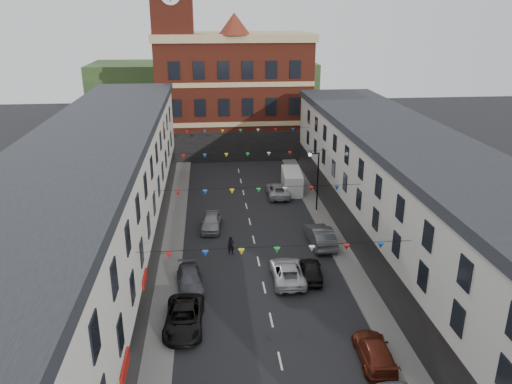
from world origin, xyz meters
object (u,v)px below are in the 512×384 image
object	(u,v)px
car_right_e	(320,236)
car_right_d	(311,270)
car_left_c	(184,318)
moving_car	(287,272)
street_lamp	(315,173)
pedestrian	(231,246)
car_right_c	(374,352)
car_left_d	(190,280)
white_van	(292,181)
car_right_f	(278,190)
car_left_e	(211,222)

from	to	relation	value
car_right_e	car_right_d	bearing A→B (deg)	68.50
car_left_c	moving_car	distance (m)	8.95
street_lamp	moving_car	bearing A→B (deg)	-109.96
car_right_e	street_lamp	bearing A→B (deg)	-100.28
car_left_c	pedestrian	size ratio (longest dim) A/B	3.26
car_right_c	car_right_d	size ratio (longest dim) A/B	1.15
car_left_d	moving_car	bearing A→B (deg)	-1.61
moving_car	pedestrian	world-z (taller)	pedestrian
car_right_e	white_van	world-z (taller)	white_van
moving_car	pedestrian	distance (m)	5.97
car_right_c	car_right_e	distance (m)	15.03
car_right_e	pedestrian	size ratio (longest dim) A/B	3.20
car_right_c	car_right_f	world-z (taller)	car_right_f
moving_car	car_right_e	bearing A→B (deg)	-123.05
moving_car	car_left_e	bearing A→B (deg)	-60.41
street_lamp	car_right_f	xyz separation A→B (m)	(-2.95, 4.59, -3.23)
car_right_e	car_right_f	world-z (taller)	car_right_e
car_left_d	car_right_f	size ratio (longest dim) A/B	0.90
pedestrian	car_right_c	bearing A→B (deg)	-49.61
car_right_c	pedestrian	size ratio (longest dim) A/B	2.87
street_lamp	car_left_e	xyz separation A→B (m)	(-10.15, -3.35, -3.18)
car_left_e	car_right_f	size ratio (longest dim) A/B	0.87
car_right_f	pedestrian	size ratio (longest dim) A/B	3.14
street_lamp	car_right_e	xyz separation A→B (m)	(-1.05, -7.51, -3.09)
car_right_f	pedestrian	world-z (taller)	pedestrian
street_lamp	car_right_e	size ratio (longest dim) A/B	1.21
car_left_c	moving_car	xyz separation A→B (m)	(7.30, 5.18, -0.02)
street_lamp	car_right_d	world-z (taller)	street_lamp
car_left_e	car_right_c	world-z (taller)	car_left_e
car_left_c	white_van	size ratio (longest dim) A/B	0.99
car_right_d	white_van	xyz separation A→B (m)	(1.74, 19.06, 0.47)
street_lamp	white_van	size ratio (longest dim) A/B	1.18
car_left_c	pedestrian	world-z (taller)	pedestrian
street_lamp	car_left_d	size ratio (longest dim) A/B	1.37
car_left_d	car_right_f	world-z (taller)	car_right_f
car_right_c	car_left_c	bearing A→B (deg)	-18.43
car_right_f	car_left_e	bearing A→B (deg)	49.13
car_right_e	car_left_d	bearing A→B (deg)	26.87
car_right_c	car_left_d	bearing A→B (deg)	-37.35
car_right_c	car_right_f	xyz separation A→B (m)	(-1.64, 27.12, 0.03)
white_van	street_lamp	bearing A→B (deg)	-74.67
street_lamp	car_left_d	distance (m)	18.25
car_left_c	white_van	bearing A→B (deg)	68.20
street_lamp	car_left_d	bearing A→B (deg)	-131.14
street_lamp	pedestrian	bearing A→B (deg)	-135.32
street_lamp	car_right_c	bearing A→B (deg)	-93.32
car_right_d	car_left_c	bearing A→B (deg)	36.93
car_right_f	moving_car	bearing A→B (deg)	85.53
car_right_e	pedestrian	bearing A→B (deg)	5.45
car_right_c	white_van	world-z (taller)	white_van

